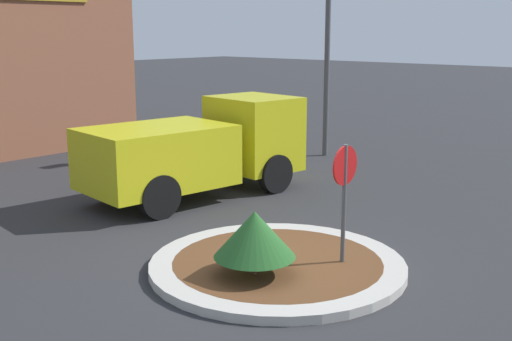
% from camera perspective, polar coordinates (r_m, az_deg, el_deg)
% --- Properties ---
extents(ground_plane, '(120.00, 120.00, 0.00)m').
position_cam_1_polar(ground_plane, '(10.48, 1.91, -8.75)').
color(ground_plane, '#2D2D30').
extents(traffic_island, '(4.12, 4.12, 0.14)m').
position_cam_1_polar(traffic_island, '(10.45, 1.91, -8.39)').
color(traffic_island, '#BCB7AD').
rests_on(traffic_island, ground_plane).
extents(stop_sign, '(0.63, 0.07, 2.05)m').
position_cam_1_polar(stop_sign, '(10.12, 7.86, -1.31)').
color(stop_sign, '#4C4C51').
rests_on(stop_sign, ground_plane).
extents(island_shrub, '(1.25, 1.25, 1.00)m').
position_cam_1_polar(island_shrub, '(9.65, -0.12, -5.67)').
color(island_shrub, brown).
rests_on(island_shrub, traffic_island).
extents(utility_truck, '(5.41, 2.68, 2.19)m').
position_cam_1_polar(utility_truck, '(14.75, -5.09, 2.02)').
color(utility_truck, gold).
rests_on(utility_truck, ground_plane).
extents(light_pole, '(0.70, 0.30, 7.30)m').
position_cam_1_polar(light_pole, '(19.49, 6.43, 13.63)').
color(light_pole, '#4C4C51').
rests_on(light_pole, ground_plane).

